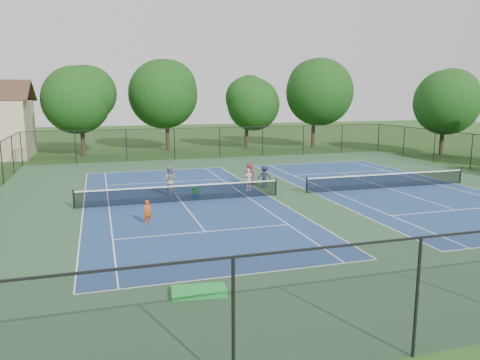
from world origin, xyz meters
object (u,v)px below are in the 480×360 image
object	(u,v)px
bystander_a	(249,179)
ball_crate	(195,196)
bystander_b	(264,176)
bystander_c	(250,174)
tree_back_c	(247,101)
ball_hopper	(195,190)
tree_back_a	(80,96)
tree_side_e	(445,98)
child_player	(148,212)
tree_back_d	(314,89)
instructor	(170,181)
tree_back_b	(166,91)

from	to	relation	value
bystander_a	ball_crate	world-z (taller)	bystander_a
bystander_b	bystander_c	distance (m)	1.29
tree_back_c	ball_hopper	world-z (taller)	tree_back_c
bystander_a	tree_back_a	bearing A→B (deg)	-87.77
tree_side_e	bystander_b	bearing A→B (deg)	-154.75
tree_side_e	ball_hopper	size ratio (longest dim) A/B	22.31
child_player	bystander_a	distance (m)	9.40
ball_hopper	tree_back_a	bearing A→B (deg)	106.63
tree_back_d	bystander_c	size ratio (longest dim) A/B	6.97
bystander_a	bystander_b	distance (m)	1.69
tree_back_a	bystander_c	size ratio (longest dim) A/B	6.15
ball_crate	bystander_c	bearing A→B (deg)	35.50
bystander_b	ball_crate	size ratio (longest dim) A/B	3.65
bystander_c	tree_side_e	bearing A→B (deg)	-166.78
tree_back_a	bystander_a	bearing A→B (deg)	-64.05
instructor	ball_hopper	size ratio (longest dim) A/B	4.70
tree_back_b	bystander_c	size ratio (longest dim) A/B	6.74
tree_back_b	tree_back_d	size ratio (longest dim) A/B	0.97
tree_back_a	ball_crate	xyz separation A→B (m)	(6.98, -23.37, -5.89)
tree_side_e	tree_back_d	bearing A→B (deg)	135.00
tree_back_b	bystander_a	size ratio (longest dim) A/B	6.67
instructor	bystander_c	bearing A→B (deg)	-145.95
child_player	tree_back_d	bearing A→B (deg)	36.09
bystander_a	bystander_c	world-z (taller)	bystander_a
tree_back_c	instructor	size ratio (longest dim) A/B	4.49
instructor	bystander_c	xyz separation A→B (m)	(5.86, 1.90, -0.19)
tree_back_c	tree_back_d	size ratio (longest dim) A/B	0.81
tree_back_a	ball_crate	size ratio (longest dim) A/B	22.82
tree_back_d	bystander_b	distance (m)	26.04
tree_back_c	tree_side_e	bearing A→B (deg)	-31.43
bystander_a	bystander_c	size ratio (longest dim) A/B	1.01
tree_side_e	bystander_c	world-z (taller)	tree_side_e
ball_crate	tree_back_d	bearing A→B (deg)	50.86
tree_side_e	tree_back_c	bearing A→B (deg)	148.57
tree_back_c	tree_back_d	xyz separation A→B (m)	(8.00, -1.00, 1.34)
tree_back_b	tree_back_d	world-z (taller)	tree_back_d
ball_crate	tree_back_c	bearing A→B (deg)	65.67
bystander_c	child_player	bearing A→B (deg)	36.61
tree_back_a	tree_side_e	distance (m)	37.36
tree_back_a	ball_crate	distance (m)	25.09
tree_back_d	instructor	distance (m)	30.61
tree_back_a	tree_side_e	size ratio (longest dim) A/B	1.03
bystander_a	tree_back_c	bearing A→B (deg)	-131.08
tree_back_d	tree_side_e	world-z (taller)	tree_back_d
tree_back_b	tree_back_c	distance (m)	9.12
instructor	tree_back_b	bearing A→B (deg)	-81.95
bystander_c	ball_hopper	size ratio (longest dim) A/B	3.74
tree_back_b	instructor	world-z (taller)	tree_back_b
ball_hopper	bystander_b	bearing A→B (deg)	22.33
child_player	bystander_c	size ratio (longest dim) A/B	0.79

